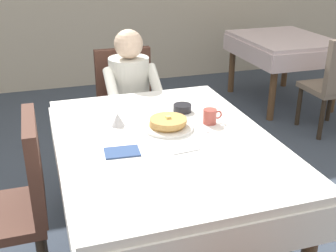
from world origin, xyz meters
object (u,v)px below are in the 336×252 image
object	(u,v)px
diner_person	(131,91)
knife_right_of_plate	(201,125)
dining_table_main	(165,153)
cup_coffee	(210,116)
chair_diner	(127,101)
bowl_butter	(182,108)
syrup_pitcher	(118,120)
breakfast_stack	(168,122)
spoon_near_edge	(186,152)
fork_left_of_plate	(136,134)
plate_breakfast	(168,127)
background_table_far	(283,48)
chair_left_side	(18,196)

from	to	relation	value
diner_person	knife_right_of_plate	size ratio (longest dim) A/B	5.60
dining_table_main	diner_person	xyz separation A→B (m)	(0.04, 1.01, 0.02)
cup_coffee	knife_right_of_plate	world-z (taller)	cup_coffee
chair_diner	bowl_butter	bearing A→B (deg)	101.07
dining_table_main	knife_right_of_plate	xyz separation A→B (m)	(0.24, 0.09, 0.09)
cup_coffee	syrup_pitcher	distance (m)	0.52
breakfast_stack	knife_right_of_plate	size ratio (longest dim) A/B	1.06
syrup_pitcher	spoon_near_edge	world-z (taller)	syrup_pitcher
diner_person	syrup_pitcher	bearing A→B (deg)	72.18
fork_left_of_plate	spoon_near_edge	xyz separation A→B (m)	(0.19, -0.28, 0.00)
chair_diner	cup_coffee	distance (m)	1.12
cup_coffee	spoon_near_edge	world-z (taller)	cup_coffee
diner_person	plate_breakfast	xyz separation A→B (m)	(0.00, -0.90, 0.08)
diner_person	breakfast_stack	bearing A→B (deg)	90.10
plate_breakfast	cup_coffee	xyz separation A→B (m)	(0.25, -0.00, 0.03)
knife_right_of_plate	fork_left_of_plate	bearing A→B (deg)	91.51
fork_left_of_plate	background_table_far	distance (m)	2.92
dining_table_main	breakfast_stack	world-z (taller)	breakfast_stack
chair_diner	plate_breakfast	world-z (taller)	chair_diner
knife_right_of_plate	spoon_near_edge	world-z (taller)	same
spoon_near_edge	dining_table_main	bearing A→B (deg)	98.45
knife_right_of_plate	spoon_near_edge	bearing A→B (deg)	147.05
spoon_near_edge	chair_diner	bearing A→B (deg)	84.62
fork_left_of_plate	knife_right_of_plate	distance (m)	0.38
chair_left_side	background_table_far	distance (m)	3.46
plate_breakfast	knife_right_of_plate	bearing A→B (deg)	-6.01
fork_left_of_plate	plate_breakfast	bearing A→B (deg)	-79.97
dining_table_main	bowl_butter	distance (m)	0.40
cup_coffee	knife_right_of_plate	size ratio (longest dim) A/B	0.56
fork_left_of_plate	knife_right_of_plate	xyz separation A→B (m)	(0.38, -0.00, 0.00)
breakfast_stack	spoon_near_edge	bearing A→B (deg)	-89.81
breakfast_stack	syrup_pitcher	bearing A→B (deg)	153.77
dining_table_main	background_table_far	world-z (taller)	same
diner_person	spoon_near_edge	size ratio (longest dim) A/B	7.47
syrup_pitcher	background_table_far	xyz separation A→B (m)	(2.21, 1.84, -0.15)
cup_coffee	knife_right_of_plate	xyz separation A→B (m)	(-0.06, -0.02, -0.04)
plate_breakfast	spoon_near_edge	world-z (taller)	plate_breakfast
background_table_far	spoon_near_edge	bearing A→B (deg)	-130.77
chair_diner	knife_right_of_plate	distance (m)	1.12
fork_left_of_plate	knife_right_of_plate	bearing A→B (deg)	-85.98
spoon_near_edge	cup_coffee	bearing A→B (deg)	44.36
chair_diner	syrup_pitcher	distance (m)	1.00
dining_table_main	background_table_far	bearing A→B (deg)	46.03
bowl_butter	dining_table_main	bearing A→B (deg)	-122.75
syrup_pitcher	bowl_butter	bearing A→B (deg)	12.89
diner_person	fork_left_of_plate	size ratio (longest dim) A/B	6.22
plate_breakfast	cup_coffee	distance (m)	0.25
diner_person	background_table_far	distance (m)	2.22
diner_person	spoon_near_edge	xyz separation A→B (m)	(0.00, -1.21, 0.07)
chair_diner	knife_right_of_plate	world-z (taller)	chair_diner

